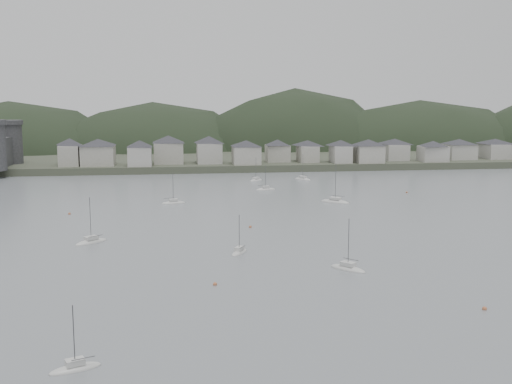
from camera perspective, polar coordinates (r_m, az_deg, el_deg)
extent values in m
plane|color=slate|center=(97.70, 6.15, -9.95)|extent=(900.00, 900.00, 0.00)
cube|color=#383D2D|center=(386.65, -4.50, 4.10)|extent=(900.00, 250.00, 3.00)
ellipsoid|color=black|center=(374.59, -21.44, 1.61)|extent=(138.98, 92.48, 81.13)
ellipsoid|color=black|center=(365.13, -9.33, 1.95)|extent=(132.08, 90.41, 79.74)
ellipsoid|color=black|center=(372.71, 3.53, 1.76)|extent=(133.88, 88.37, 101.41)
ellipsoid|color=black|center=(389.66, 14.61, 2.14)|extent=(165.81, 81.78, 82.55)
cylinder|color=#2F2F31|center=(292.80, -21.59, 4.10)|extent=(10.00, 10.00, 17.00)
cube|color=#2F2F31|center=(279.43, -22.24, 3.37)|extent=(3.50, 30.00, 12.00)
cube|color=#9B988D|center=(276.07, -16.67, 3.23)|extent=(8.34, 12.91, 8.59)
pyramid|color=#2B2B30|center=(275.64, -16.72, 4.43)|extent=(15.78, 15.78, 3.01)
cube|color=#9B988D|center=(273.91, -14.27, 3.26)|extent=(13.68, 13.35, 8.36)
pyramid|color=#2B2B30|center=(273.48, -14.32, 4.44)|extent=(20.07, 20.07, 2.93)
cube|color=#B7B3AC|center=(267.24, -10.61, 3.23)|extent=(9.78, 10.20, 8.08)
pyramid|color=#2B2B30|center=(266.81, -10.64, 4.39)|extent=(14.83, 14.83, 2.83)
cube|color=#9B988D|center=(276.49, -8.02, 3.57)|extent=(12.59, 13.33, 9.09)
pyramid|color=#2B2B30|center=(276.04, -8.04, 4.83)|extent=(19.24, 19.24, 3.18)
cube|color=#B7B3AC|center=(275.49, -4.31, 3.58)|extent=(10.74, 12.17, 8.87)
pyramid|color=#2B2B30|center=(275.05, -4.33, 4.83)|extent=(17.01, 17.01, 3.10)
cube|color=#9B988D|center=(270.46, -0.90, 3.39)|extent=(11.63, 12.09, 7.69)
pyramid|color=#2B2B30|center=(270.05, -0.91, 4.49)|extent=(17.61, 17.61, 2.69)
cube|color=#9B988D|center=(281.25, 1.99, 3.56)|extent=(10.37, 9.35, 7.44)
pyramid|color=#2B2B30|center=(280.87, 1.99, 4.58)|extent=(14.65, 14.65, 2.60)
cube|color=#9B988D|center=(281.52, 4.76, 3.51)|extent=(8.24, 12.20, 7.22)
pyramid|color=#2B2B30|center=(281.15, 4.77, 4.50)|extent=(15.17, 15.17, 2.53)
cube|color=#B7B3AC|center=(279.83, 7.77, 3.46)|extent=(8.06, 10.91, 7.46)
pyramid|color=#2B2B30|center=(279.44, 7.79, 4.49)|extent=(14.08, 14.08, 2.61)
cube|color=#9B988D|center=(281.98, 10.27, 3.46)|extent=(11.73, 11.78, 7.66)
pyramid|color=#2B2B30|center=(281.58, 10.30, 4.51)|extent=(17.46, 17.46, 2.68)
cube|color=#B7B3AC|center=(296.48, 12.59, 3.60)|extent=(10.19, 13.02, 7.33)
pyramid|color=#2B2B30|center=(296.12, 12.62, 4.55)|extent=(17.23, 17.23, 2.57)
cube|color=#B7B3AC|center=(293.94, 15.92, 3.39)|extent=(11.70, 9.81, 6.88)
pyramid|color=#2B2B30|center=(293.59, 15.96, 4.30)|extent=(15.97, 15.97, 2.41)
cube|color=#B7B3AC|center=(309.02, 18.13, 3.54)|extent=(12.83, 12.48, 7.00)
pyramid|color=#2B2B30|center=(308.68, 18.17, 4.42)|extent=(18.79, 18.79, 2.45)
cube|color=#B7B3AC|center=(317.92, 21.06, 3.52)|extent=(11.07, 13.50, 6.97)
pyramid|color=#2B2B30|center=(317.59, 21.11, 4.37)|extent=(18.25, 18.25, 2.44)
ellipsoid|color=beige|center=(214.06, 0.89, 0.21)|extent=(6.99, 3.03, 1.35)
cube|color=beige|center=(213.92, 0.89, 0.47)|extent=(2.54, 1.78, 0.70)
cylinder|color=#3F3F42|center=(213.48, 0.89, 1.38)|extent=(0.12, 0.12, 8.46)
cylinder|color=#3F3F42|center=(213.82, 0.56, 0.62)|extent=(3.03, 0.50, 0.10)
ellipsoid|color=beige|center=(241.87, 4.31, 1.15)|extent=(6.56, 7.75, 1.55)
cube|color=beige|center=(241.74, 4.31, 1.40)|extent=(2.98, 3.20, 0.70)
cylinder|color=#3F3F42|center=(241.29, 4.32, 2.32)|extent=(0.12, 0.12, 9.71)
cylinder|color=#3F3F42|center=(242.94, 4.44, 1.56)|extent=(2.12, 2.89, 0.10)
ellipsoid|color=beige|center=(77.16, -16.25, -15.36)|extent=(6.31, 4.04, 1.21)
cube|color=beige|center=(76.81, -16.28, -14.74)|extent=(2.45, 2.02, 0.70)
cylinder|color=#3F3F42|center=(75.69, -16.37, -12.64)|extent=(0.12, 0.12, 7.53)
cylinder|color=#3F3F42|center=(76.08, -15.57, -14.49)|extent=(2.55, 1.11, 0.10)
ellipsoid|color=beige|center=(238.08, -0.01, 1.05)|extent=(6.55, 6.50, 1.40)
cube|color=beige|center=(237.95, -0.01, 1.29)|extent=(2.82, 2.81, 0.70)
cylinder|color=#3F3F42|center=(237.54, -0.01, 2.13)|extent=(0.12, 0.12, 8.74)
cylinder|color=#3F3F42|center=(238.63, -0.25, 1.44)|extent=(2.31, 2.28, 0.10)
ellipsoid|color=beige|center=(189.11, 7.28, -0.95)|extent=(8.99, 8.53, 1.88)
cube|color=beige|center=(188.92, 7.28, -0.58)|extent=(3.83, 3.74, 0.70)
cylinder|color=#3F3F42|center=(188.23, 7.31, 0.86)|extent=(0.12, 0.12, 11.75)
cylinder|color=#3F3F42|center=(190.24, 7.56, -0.36)|extent=(3.21, 2.91, 0.10)
ellipsoid|color=beige|center=(115.68, 8.43, -7.03)|extent=(6.57, 7.24, 1.49)
cube|color=beige|center=(115.40, 8.45, -6.53)|extent=(2.92, 3.05, 0.70)
cylinder|color=#3F3F42|center=(114.50, 8.49, -4.72)|extent=(0.12, 0.12, 9.29)
cylinder|color=#3F3F42|center=(116.46, 8.71, -6.12)|extent=(2.21, 2.64, 0.10)
ellipsoid|color=beige|center=(126.46, -1.54, -5.60)|extent=(4.76, 6.33, 1.23)
cube|color=beige|center=(126.24, -1.54, -5.20)|extent=(2.25, 2.55, 0.70)
cylinder|color=#3F3F42|center=(125.55, -1.55, -3.83)|extent=(0.12, 0.12, 7.70)
cylinder|color=#3F3F42|center=(125.24, -1.25, -5.05)|extent=(1.46, 2.46, 0.10)
ellipsoid|color=beige|center=(187.50, -7.59, -1.04)|extent=(7.56, 3.76, 1.45)
cube|color=beige|center=(187.33, -7.60, -0.73)|extent=(2.81, 2.08, 0.70)
cylinder|color=#3F3F42|center=(186.79, -7.62, 0.37)|extent=(0.12, 0.12, 9.05)
cylinder|color=#3F3F42|center=(187.51, -7.99, -0.56)|extent=(3.21, 0.77, 0.10)
ellipsoid|color=beige|center=(139.84, -14.88, -4.52)|extent=(7.59, 7.03, 1.57)
cube|color=beige|center=(139.61, -14.90, -4.08)|extent=(3.21, 3.10, 0.70)
cylinder|color=#3F3F42|center=(138.82, -14.96, -2.48)|extent=(0.12, 0.12, 9.82)
cylinder|color=#3F3F42|center=(138.47, -14.51, -3.94)|extent=(2.74, 2.38, 0.10)
sphere|color=#AD5F39|center=(213.15, 13.67, -0.04)|extent=(0.70, 0.70, 0.70)
sphere|color=#AD5F39|center=(151.23, -0.52, -3.22)|extent=(0.70, 0.70, 0.70)
sphere|color=#AD5F39|center=(99.42, 20.23, -10.02)|extent=(0.70, 0.70, 0.70)
sphere|color=#AD5F39|center=(175.91, -16.74, -1.92)|extent=(0.70, 0.70, 0.70)
sphere|color=#AD5F39|center=(105.41, -3.79, -8.44)|extent=(0.70, 0.70, 0.70)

